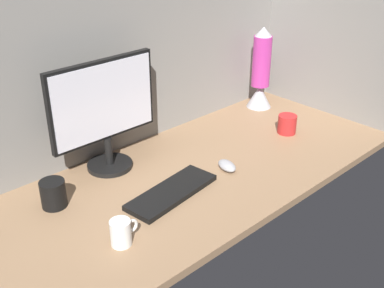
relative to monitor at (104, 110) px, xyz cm
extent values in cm
cube|color=#8C6B4C|center=(25.95, -25.14, -26.06)|extent=(180.00, 80.00, 3.00)
cube|color=gray|center=(25.95, 12.36, 12.79)|extent=(180.00, 5.00, 74.71)
cube|color=gray|center=(113.45, -25.14, 12.79)|extent=(5.00, 80.00, 74.71)
cylinder|color=black|center=(0.00, -0.64, -23.66)|extent=(18.00, 18.00, 1.80)
cylinder|color=black|center=(0.00, -0.64, -17.26)|extent=(3.20, 3.20, 11.00)
cube|color=black|center=(0.00, 0.36, 3.82)|extent=(45.21, 2.40, 31.17)
cube|color=silver|center=(0.00, -1.04, 3.82)|extent=(42.81, 0.60, 28.77)
cube|color=black|center=(4.86, -32.69, -23.56)|extent=(38.36, 17.63, 2.00)
ellipsoid|color=#99999E|center=(32.71, -34.08, -22.86)|extent=(7.87, 10.71, 3.40)
cylinder|color=black|center=(-29.64, -10.06, -19.62)|extent=(8.84, 8.84, 9.88)
cylinder|color=red|center=(77.20, -29.88, -20.29)|extent=(8.43, 8.43, 8.55)
cylinder|color=white|center=(-24.93, -43.10, -20.27)|extent=(6.61, 6.61, 8.58)
torus|color=white|center=(-20.83, -43.10, -19.85)|extent=(4.78, 1.00, 4.78)
cone|color=#A5A5AD|center=(92.17, -1.00, -18.83)|extent=(12.61, 12.61, 11.47)
cylinder|color=#B2338C|center=(92.17, -1.00, -0.49)|extent=(9.17, 9.17, 25.23)
cone|color=#A5A5AD|center=(92.17, -1.00, 14.42)|extent=(8.26, 8.26, 4.59)
camera|label=1|loc=(-89.93, -144.23, 71.25)|focal=44.74mm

